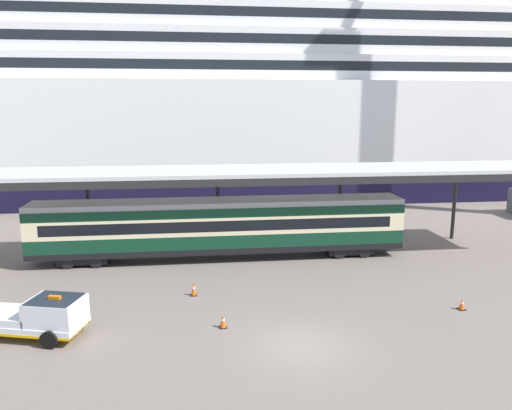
{
  "coord_description": "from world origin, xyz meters",
  "views": [
    {
      "loc": [
        -4.55,
        -20.26,
        10.43
      ],
      "look_at": [
        -0.85,
        9.4,
        4.5
      ],
      "focal_mm": 35.51,
      "sensor_mm": 36.0,
      "label": 1
    }
  ],
  "objects_px": {
    "traffic_cone_far": "(194,289)",
    "cruise_ship": "(157,78)",
    "quay_bollard": "(36,318)",
    "traffic_cone_mid": "(223,321)",
    "train_carriage": "(220,226)",
    "traffic_cone_near": "(462,304)",
    "service_truck": "(37,316)"
  },
  "relations": [
    {
      "from": "traffic_cone_far",
      "to": "cruise_ship",
      "type": "bearing_deg",
      "value": 95.85
    },
    {
      "from": "traffic_cone_far",
      "to": "quay_bollard",
      "type": "bearing_deg",
      "value": -155.93
    },
    {
      "from": "cruise_ship",
      "to": "quay_bollard",
      "type": "height_order",
      "value": "cruise_ship"
    },
    {
      "from": "cruise_ship",
      "to": "traffic_cone_far",
      "type": "xyz_separation_m",
      "value": [
        4.07,
        -39.66,
        -13.43
      ]
    },
    {
      "from": "cruise_ship",
      "to": "traffic_cone_mid",
      "type": "bearing_deg",
      "value": -82.95
    },
    {
      "from": "cruise_ship",
      "to": "quay_bollard",
      "type": "bearing_deg",
      "value": -94.5
    },
    {
      "from": "train_carriage",
      "to": "traffic_cone_near",
      "type": "xyz_separation_m",
      "value": [
        11.92,
        -10.51,
        -2.01
      ]
    },
    {
      "from": "service_truck",
      "to": "train_carriage",
      "type": "bearing_deg",
      "value": 50.95
    },
    {
      "from": "traffic_cone_mid",
      "to": "traffic_cone_far",
      "type": "bearing_deg",
      "value": 107.51
    },
    {
      "from": "quay_bollard",
      "to": "service_truck",
      "type": "bearing_deg",
      "value": -67.94
    },
    {
      "from": "service_truck",
      "to": "traffic_cone_far",
      "type": "height_order",
      "value": "service_truck"
    },
    {
      "from": "cruise_ship",
      "to": "quay_bollard",
      "type": "relative_size",
      "value": 181.03
    },
    {
      "from": "traffic_cone_mid",
      "to": "quay_bollard",
      "type": "xyz_separation_m",
      "value": [
        -8.82,
        1.03,
        0.18
      ]
    },
    {
      "from": "traffic_cone_near",
      "to": "traffic_cone_mid",
      "type": "relative_size",
      "value": 0.9
    },
    {
      "from": "service_truck",
      "to": "traffic_cone_far",
      "type": "bearing_deg",
      "value": 30.87
    },
    {
      "from": "train_carriage",
      "to": "service_truck",
      "type": "distance_m",
      "value": 14.26
    },
    {
      "from": "traffic_cone_near",
      "to": "traffic_cone_mid",
      "type": "bearing_deg",
      "value": -177.05
    },
    {
      "from": "train_carriage",
      "to": "traffic_cone_far",
      "type": "bearing_deg",
      "value": -105.37
    },
    {
      "from": "service_truck",
      "to": "traffic_cone_mid",
      "type": "height_order",
      "value": "service_truck"
    },
    {
      "from": "train_carriage",
      "to": "service_truck",
      "type": "xyz_separation_m",
      "value": [
        -8.95,
        -11.03,
        -1.32
      ]
    },
    {
      "from": "service_truck",
      "to": "traffic_cone_near",
      "type": "xyz_separation_m",
      "value": [
        20.86,
        0.52,
        -0.69
      ]
    },
    {
      "from": "service_truck",
      "to": "traffic_cone_near",
      "type": "bearing_deg",
      "value": 1.42
    },
    {
      "from": "cruise_ship",
      "to": "service_truck",
      "type": "relative_size",
      "value": 31.29
    },
    {
      "from": "service_truck",
      "to": "traffic_cone_mid",
      "type": "bearing_deg",
      "value": -0.84
    },
    {
      "from": "cruise_ship",
      "to": "traffic_cone_far",
      "type": "distance_m",
      "value": 42.07
    },
    {
      "from": "traffic_cone_far",
      "to": "train_carriage",
      "type": "bearing_deg",
      "value": 74.63
    },
    {
      "from": "traffic_cone_near",
      "to": "quay_bollard",
      "type": "relative_size",
      "value": 0.64
    },
    {
      "from": "quay_bollard",
      "to": "cruise_ship",
      "type": "bearing_deg",
      "value": 85.5
    },
    {
      "from": "cruise_ship",
      "to": "train_carriage",
      "type": "relative_size",
      "value": 6.92
    },
    {
      "from": "service_truck",
      "to": "traffic_cone_mid",
      "type": "xyz_separation_m",
      "value": [
        8.45,
        -0.12,
        -0.66
      ]
    },
    {
      "from": "traffic_cone_mid",
      "to": "service_truck",
      "type": "bearing_deg",
      "value": 179.16
    },
    {
      "from": "quay_bollard",
      "to": "train_carriage",
      "type": "bearing_deg",
      "value": 47.38
    }
  ]
}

